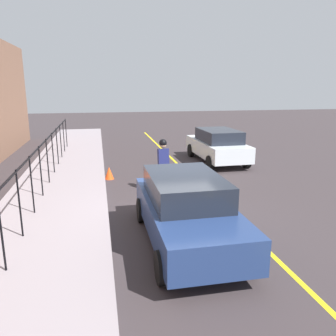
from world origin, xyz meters
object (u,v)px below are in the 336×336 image
object	(u,v)px
cyclist_lead	(163,166)
patrol_sedan	(217,145)
traffic_cone_near	(109,173)
parked_sedan_rear	(186,209)

from	to	relation	value
cyclist_lead	patrol_sedan	size ratio (longest dim) A/B	0.41
patrol_sedan	traffic_cone_near	xyz separation A→B (m)	(-2.07, 5.20, -0.58)
cyclist_lead	parked_sedan_rear	xyz separation A→B (m)	(-3.96, 0.22, -0.09)
patrol_sedan	parked_sedan_rear	bearing A→B (deg)	154.81
traffic_cone_near	cyclist_lead	bearing A→B (deg)	-138.05
parked_sedan_rear	traffic_cone_near	distance (m)	6.17
cyclist_lead	parked_sedan_rear	size ratio (longest dim) A/B	0.41
cyclist_lead	parked_sedan_rear	bearing A→B (deg)	175.36
cyclist_lead	patrol_sedan	xyz separation A→B (m)	(4.05, -3.41, -0.09)
cyclist_lead	parked_sedan_rear	distance (m)	3.96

